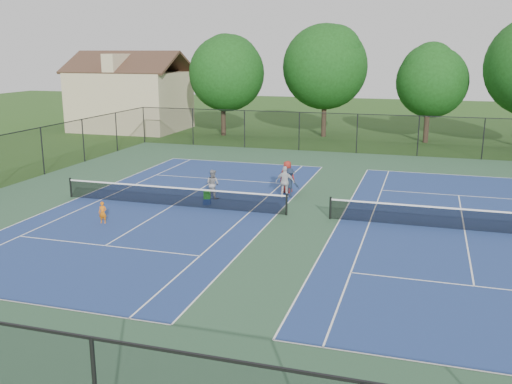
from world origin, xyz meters
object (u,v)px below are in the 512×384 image
(clapboard_house, at_px, (131,98))
(bystander_c, at_px, (287,177))
(tree_back_c, at_px, (430,77))
(instructor, at_px, (213,184))
(child_player, at_px, (103,213))
(bystander_b, at_px, (290,183))
(ball_hopper, at_px, (207,195))
(tree_back_a, at_px, (223,69))
(bystander_a, at_px, (285,182))
(tree_back_b, at_px, (325,63))
(ball_crate, at_px, (207,202))

(clapboard_house, xyz_separation_m, bystander_c, (20.91, -20.68, -2.19))
(tree_back_c, relative_size, instructor, 5.42)
(tree_back_c, xyz_separation_m, child_player, (-13.75, -28.69, -4.97))
(instructor, height_order, bystander_c, bystander_c)
(bystander_b, xyz_separation_m, ball_hopper, (-3.67, -2.72, -0.29))
(tree_back_a, distance_m, bystander_a, 24.07)
(tree_back_b, distance_m, bystander_c, 22.50)
(tree_back_b, bearing_deg, tree_back_a, -167.47)
(tree_back_a, distance_m, clapboard_house, 10.47)
(bystander_a, distance_m, ball_crate, 4.34)
(tree_back_c, xyz_separation_m, instructor, (-10.59, -22.97, -4.71))
(clapboard_house, relative_size, bystander_c, 6.02)
(bystander_a, relative_size, bystander_b, 1.09)
(child_player, xyz_separation_m, instructor, (3.15, 5.72, 0.27))
(tree_back_b, distance_m, child_player, 30.67)
(instructor, height_order, ball_hopper, instructor)
(clapboard_house, distance_m, child_player, 32.14)
(instructor, relative_size, bystander_a, 0.91)
(tree_back_a, relative_size, child_player, 9.04)
(bystander_c, bearing_deg, instructor, 37.28)
(bystander_c, xyz_separation_m, ball_crate, (-3.32, -3.59, -0.74))
(tree_back_b, bearing_deg, bystander_c, -84.97)
(bystander_c, height_order, ball_crate, bystander_c)
(child_player, xyz_separation_m, ball_crate, (3.33, 4.42, -0.35))
(tree_back_b, height_order, child_player, tree_back_b)
(tree_back_b, relative_size, ball_crate, 28.81)
(bystander_b, bearing_deg, bystander_c, -65.19)
(tree_back_b, height_order, ball_crate, tree_back_b)
(tree_back_b, distance_m, instructor, 24.71)
(bystander_c, bearing_deg, tree_back_c, -104.78)
(child_player, bearing_deg, instructor, 51.35)
(instructor, bearing_deg, tree_back_b, -75.56)
(tree_back_c, bearing_deg, ball_hopper, -113.22)
(ball_crate, bearing_deg, tree_back_c, 66.78)
(clapboard_house, height_order, child_player, clapboard_house)
(ball_hopper, bearing_deg, bystander_a, 36.08)
(bystander_c, bearing_deg, ball_hopper, 51.34)
(clapboard_house, bearing_deg, bystander_c, -44.68)
(clapboard_house, relative_size, ball_crate, 31.02)
(child_player, bearing_deg, tree_back_b, 71.12)
(tree_back_a, relative_size, tree_back_c, 1.09)
(tree_back_b, relative_size, clapboard_house, 0.93)
(tree_back_a, xyz_separation_m, tree_back_b, (9.00, 2.00, 0.56))
(tree_back_c, bearing_deg, clapboard_house, -180.00)
(child_player, height_order, ball_hopper, child_player)
(bystander_a, bearing_deg, tree_back_b, -88.58)
(tree_back_a, relative_size, tree_back_b, 0.91)
(tree_back_b, xyz_separation_m, bystander_b, (2.26, -22.54, -5.81))
(tree_back_a, height_order, instructor, tree_back_a)
(tree_back_c, height_order, ball_hopper, tree_back_c)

